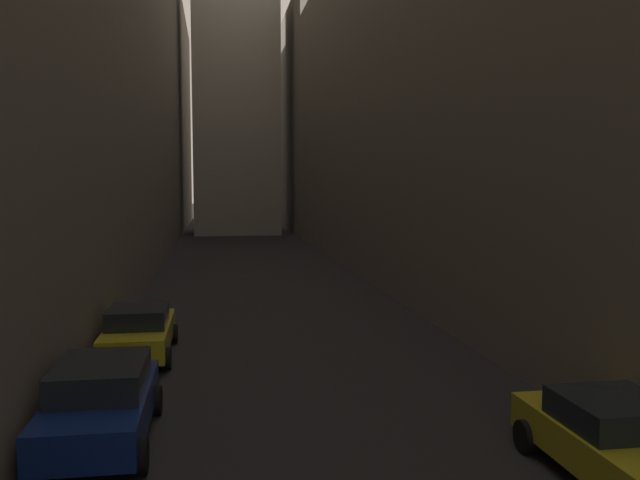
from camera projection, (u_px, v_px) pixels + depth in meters
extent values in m
plane|color=black|center=(251.00, 264.00, 41.52)|extent=(264.00, 264.00, 0.00)
cube|color=#60594F|center=(48.00, 59.00, 40.53)|extent=(13.40, 108.00, 25.33)
cube|color=#60594F|center=(428.00, 85.00, 44.39)|extent=(13.15, 108.00, 23.28)
cube|color=navy|center=(101.00, 410.00, 12.72)|extent=(1.82, 4.41, 0.70)
cube|color=black|center=(101.00, 376.00, 12.81)|extent=(1.67, 2.36, 0.55)
cylinder|color=black|center=(69.00, 404.00, 14.09)|extent=(0.22, 0.64, 0.64)
cylinder|color=black|center=(156.00, 400.00, 14.37)|extent=(0.22, 0.64, 0.64)
cylinder|color=black|center=(30.00, 463.00, 11.14)|extent=(0.22, 0.64, 0.64)
cylinder|color=black|center=(141.00, 456.00, 11.42)|extent=(0.22, 0.64, 0.64)
cube|color=#A59919|center=(139.00, 335.00, 19.18)|extent=(1.77, 4.51, 0.66)
cube|color=black|center=(138.00, 316.00, 18.94)|extent=(1.62, 1.99, 0.52)
cylinder|color=black|center=(116.00, 336.00, 20.58)|extent=(0.22, 0.61, 0.61)
cylinder|color=black|center=(174.00, 334.00, 20.86)|extent=(0.22, 0.61, 0.61)
cylinder|color=black|center=(99.00, 362.00, 17.57)|extent=(0.22, 0.61, 0.61)
cylinder|color=black|center=(167.00, 359.00, 17.84)|extent=(0.22, 0.61, 0.61)
cube|color=#A59919|center=(614.00, 445.00, 11.13)|extent=(1.81, 3.96, 0.64)
cube|color=black|center=(615.00, 412.00, 11.08)|extent=(1.67, 1.80, 0.48)
cylinder|color=black|center=(525.00, 436.00, 12.34)|extent=(0.22, 0.62, 0.62)
cylinder|color=black|center=(615.00, 431.00, 12.62)|extent=(0.22, 0.62, 0.62)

